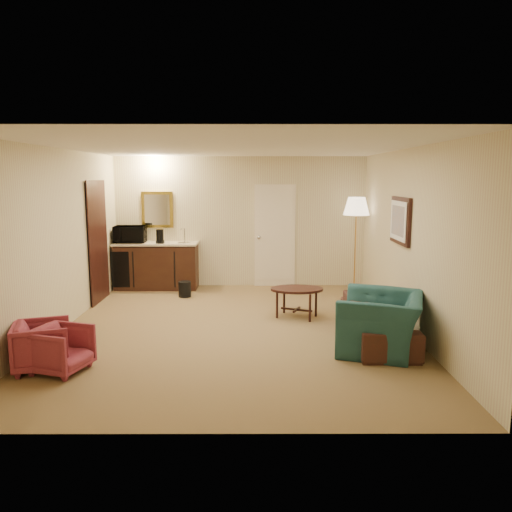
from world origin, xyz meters
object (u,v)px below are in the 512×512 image
at_px(rose_chair_near, 42,343).
at_px(microwave, 130,232).
at_px(coffee_maker, 160,236).
at_px(sofa, 378,314).
at_px(waste_bin, 185,289).
at_px(coffee_table, 297,303).
at_px(wetbar_cabinet, 157,266).
at_px(floor_lamp, 355,245).
at_px(rose_chair_far, 61,347).
at_px(teal_armchair, 381,313).

height_order(rose_chair_near, microwave, microwave).
bearing_deg(coffee_maker, rose_chair_near, -96.95).
height_order(sofa, waste_bin, sofa).
xyz_separation_m(coffee_table, waste_bin, (-1.96, 1.37, -0.09)).
xyz_separation_m(wetbar_cabinet, floor_lamp, (3.85, -0.39, 0.46)).
height_order(waste_bin, microwave, microwave).
bearing_deg(sofa, wetbar_cabinet, 49.78).
height_order(rose_chair_far, microwave, microwave).
height_order(sofa, coffee_table, sofa).
bearing_deg(wetbar_cabinet, rose_chair_far, -93.31).
relative_size(rose_chair_near, floor_lamp, 0.34).
relative_size(sofa, floor_lamp, 1.02).
relative_size(sofa, teal_armchair, 1.66).
bearing_deg(teal_armchair, floor_lamp, -166.66).
bearing_deg(teal_armchair, rose_chair_near, -62.74).
bearing_deg(coffee_table, rose_chair_far, -142.03).
xyz_separation_m(wetbar_cabinet, rose_chair_near, (-0.50, -4.23, -0.15)).
relative_size(teal_armchair, coffee_maker, 4.19).
bearing_deg(waste_bin, sofa, -40.42).
distance_m(sofa, rose_chair_far, 4.00).
bearing_deg(rose_chair_near, wetbar_cabinet, -25.43).
xyz_separation_m(rose_chair_far, coffee_table, (2.86, 2.23, -0.05)).
xyz_separation_m(sofa, waste_bin, (-2.95, 2.51, -0.22)).
xyz_separation_m(rose_chair_near, coffee_table, (3.11, 2.14, -0.07)).
height_order(rose_chair_far, waste_bin, rose_chair_far).
bearing_deg(teal_armchair, waste_bin, -116.33).
height_order(rose_chair_near, coffee_maker, coffee_maker).
distance_m(teal_armchair, floor_lamp, 3.27).
distance_m(sofa, waste_bin, 3.88).
distance_m(floor_lamp, waste_bin, 3.31).
bearing_deg(microwave, floor_lamp, -7.14).
xyz_separation_m(floor_lamp, waste_bin, (-3.20, -0.33, -0.77)).
bearing_deg(coffee_table, teal_armchair, -58.44).
bearing_deg(rose_chair_far, rose_chair_near, 87.18).
relative_size(teal_armchair, coffee_table, 1.37).
bearing_deg(wetbar_cabinet, sofa, -41.92).
relative_size(wetbar_cabinet, floor_lamp, 0.89).
bearing_deg(wetbar_cabinet, microwave, -178.85).
relative_size(coffee_table, coffee_maker, 3.07).
bearing_deg(rose_chair_near, sofa, -95.03).
distance_m(teal_armchair, rose_chair_far, 3.87).
height_order(coffee_table, coffee_maker, coffee_maker).
bearing_deg(floor_lamp, rose_chair_far, -136.20).
height_order(rose_chair_far, coffee_table, rose_chair_far).
bearing_deg(sofa, coffee_maker, 50.01).
height_order(sofa, teal_armchair, teal_armchair).
height_order(coffee_table, floor_lamp, floor_lamp).
relative_size(rose_chair_near, waste_bin, 2.14).
bearing_deg(coffee_maker, floor_lamp, -2.66).
distance_m(wetbar_cabinet, floor_lamp, 3.90).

